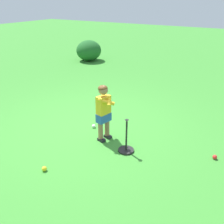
{
  "coord_description": "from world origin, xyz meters",
  "views": [
    {
      "loc": [
        2.84,
        -3.7,
        2.49
      ],
      "look_at": [
        0.57,
        0.06,
        0.45
      ],
      "focal_mm": 39.94,
      "sensor_mm": 36.0,
      "label": 1
    }
  ],
  "objects_px": {
    "child_batter": "(104,108)",
    "play_ball_midfield": "(44,169)",
    "play_ball_far_right": "(215,157)",
    "batting_tee": "(126,146)",
    "play_ball_by_bucket": "(94,126)"
  },
  "relations": [
    {
      "from": "child_batter",
      "to": "play_ball_midfield",
      "type": "xyz_separation_m",
      "value": [
        -0.28,
        -1.31,
        -0.61
      ]
    },
    {
      "from": "batting_tee",
      "to": "child_batter",
      "type": "bearing_deg",
      "value": 164.51
    },
    {
      "from": "play_ball_midfield",
      "to": "play_ball_far_right",
      "type": "distance_m",
      "value": 2.81
    },
    {
      "from": "play_ball_midfield",
      "to": "play_ball_by_bucket",
      "type": "height_order",
      "value": "play_ball_midfield"
    },
    {
      "from": "play_ball_far_right",
      "to": "batting_tee",
      "type": "height_order",
      "value": "batting_tee"
    },
    {
      "from": "child_batter",
      "to": "play_ball_midfield",
      "type": "bearing_deg",
      "value": -102.02
    },
    {
      "from": "child_batter",
      "to": "play_ball_midfield",
      "type": "relative_size",
      "value": 13.7
    },
    {
      "from": "play_ball_far_right",
      "to": "play_ball_midfield",
      "type": "bearing_deg",
      "value": -142.55
    },
    {
      "from": "child_batter",
      "to": "batting_tee",
      "type": "relative_size",
      "value": 1.74
    },
    {
      "from": "play_ball_midfield",
      "to": "play_ball_far_right",
      "type": "bearing_deg",
      "value": 37.45
    },
    {
      "from": "play_ball_midfield",
      "to": "batting_tee",
      "type": "xyz_separation_m",
      "value": [
        0.84,
        1.15,
        0.06
      ]
    },
    {
      "from": "play_ball_by_bucket",
      "to": "play_ball_far_right",
      "type": "bearing_deg",
      "value": 3.5
    },
    {
      "from": "batting_tee",
      "to": "play_ball_far_right",
      "type": "bearing_deg",
      "value": 21.86
    },
    {
      "from": "child_batter",
      "to": "play_ball_far_right",
      "type": "relative_size",
      "value": 14.17
    },
    {
      "from": "play_ball_far_right",
      "to": "batting_tee",
      "type": "distance_m",
      "value": 1.5
    }
  ]
}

